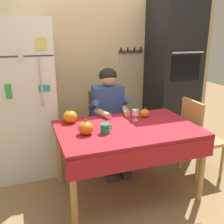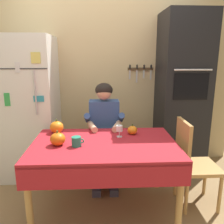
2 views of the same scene
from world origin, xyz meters
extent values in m
plane|color=#93754C|center=(0.00, 0.00, 0.00)|extent=(10.00, 10.00, 0.00)
cube|color=#D1B784|center=(0.05, 1.35, 1.30)|extent=(3.70, 0.10, 2.60)
cube|color=#4C3823|center=(0.53, 1.29, 1.38)|extent=(0.36, 0.02, 0.04)
cube|color=silver|center=(0.38, 1.28, 1.29)|extent=(0.02, 0.01, 0.12)
cube|color=black|center=(0.38, 1.28, 1.41)|extent=(0.02, 0.01, 0.06)
cube|color=silver|center=(0.48, 1.28, 1.27)|extent=(0.02, 0.01, 0.17)
cube|color=black|center=(0.48, 1.28, 1.41)|extent=(0.02, 0.01, 0.06)
cube|color=silver|center=(0.58, 1.28, 1.30)|extent=(0.02, 0.01, 0.11)
cube|color=black|center=(0.58, 1.28, 1.41)|extent=(0.02, 0.01, 0.06)
cube|color=silver|center=(0.68, 1.28, 1.29)|extent=(0.02, 0.01, 0.13)
cube|color=black|center=(0.68, 1.28, 1.41)|extent=(0.02, 0.01, 0.06)
cube|color=white|center=(-0.95, 0.96, 0.90)|extent=(0.68, 0.68, 1.80)
cylinder|color=silver|center=(-0.76, 0.60, 1.15)|extent=(0.02, 0.02, 0.50)
cube|color=#333335|center=(-0.95, 0.62, 1.42)|extent=(0.67, 0.01, 0.01)
cube|color=teal|center=(-0.73, 0.61, 1.08)|extent=(0.12, 0.01, 0.07)
cube|color=#E5D666|center=(-0.73, 0.61, 1.54)|extent=(0.10, 0.01, 0.12)
cube|color=green|center=(-1.09, 0.61, 1.08)|extent=(0.06, 0.01, 0.15)
cube|color=silver|center=(-0.94, 0.61, 1.43)|extent=(0.05, 0.01, 0.11)
cube|color=black|center=(1.05, 1.00, 1.05)|extent=(0.60, 0.60, 2.10)
cube|color=black|center=(1.05, 0.70, 1.20)|extent=(0.42, 0.01, 0.32)
cylinder|color=silver|center=(1.05, 0.67, 1.40)|extent=(0.45, 0.02, 0.02)
cylinder|color=tan|center=(-0.64, -0.29, 0.35)|extent=(0.06, 0.06, 0.70)
cylinder|color=tan|center=(-0.64, 0.49, 0.35)|extent=(0.06, 0.06, 0.70)
cylinder|color=tan|center=(0.64, -0.29, 0.35)|extent=(0.06, 0.06, 0.70)
cylinder|color=tan|center=(0.64, 0.49, 0.35)|extent=(0.06, 0.06, 0.70)
cube|color=#A81E28|center=(0.00, 0.10, 0.72)|extent=(1.40, 0.90, 0.04)
cube|color=#A81E28|center=(0.00, -0.34, 0.62)|extent=(1.40, 0.01, 0.20)
cube|color=brown|center=(0.01, 0.79, 0.43)|extent=(0.40, 0.40, 0.04)
cube|color=brown|center=(0.01, 0.97, 0.69)|extent=(0.36, 0.04, 0.48)
cylinder|color=brown|center=(-0.16, 0.62, 0.21)|extent=(0.04, 0.04, 0.41)
cylinder|color=brown|center=(-0.16, 0.96, 0.21)|extent=(0.04, 0.04, 0.41)
cylinder|color=brown|center=(0.18, 0.62, 0.21)|extent=(0.04, 0.04, 0.41)
cylinder|color=brown|center=(0.18, 0.96, 0.21)|extent=(0.04, 0.04, 0.41)
cube|color=#38384C|center=(-0.09, 0.41, 0.04)|extent=(0.10, 0.22, 0.08)
cube|color=#38384C|center=(0.11, 0.41, 0.04)|extent=(0.10, 0.22, 0.08)
cylinder|color=#38384C|center=(-0.09, 0.47, 0.23)|extent=(0.09, 0.09, 0.38)
cylinder|color=#38384C|center=(0.11, 0.47, 0.23)|extent=(0.09, 0.09, 0.38)
cube|color=#38384C|center=(-0.08, 0.63, 0.50)|extent=(0.12, 0.40, 0.11)
cube|color=#38384C|center=(0.10, 0.63, 0.50)|extent=(0.12, 0.40, 0.11)
cube|color=#33518E|center=(0.01, 0.75, 0.79)|extent=(0.36, 0.20, 0.48)
cylinder|color=#33518E|center=(-0.19, 0.68, 0.83)|extent=(0.07, 0.26, 0.18)
cylinder|color=#33518E|center=(0.21, 0.68, 0.83)|extent=(0.07, 0.26, 0.18)
cylinder|color=#D8A884|center=(-0.13, 0.51, 0.78)|extent=(0.13, 0.27, 0.07)
cylinder|color=#D8A884|center=(0.15, 0.51, 0.78)|extent=(0.13, 0.27, 0.07)
sphere|color=#D8A884|center=(0.01, 0.73, 1.14)|extent=(0.19, 0.19, 0.19)
ellipsoid|color=black|center=(0.01, 0.74, 1.16)|extent=(0.21, 0.21, 0.17)
cube|color=tan|center=(0.98, 0.15, 0.43)|extent=(0.40, 0.40, 0.04)
cube|color=tan|center=(0.80, 0.15, 0.69)|extent=(0.04, 0.36, 0.48)
cylinder|color=tan|center=(1.15, -0.02, 0.21)|extent=(0.04, 0.04, 0.41)
cylinder|color=tan|center=(0.81, -0.02, 0.21)|extent=(0.04, 0.04, 0.41)
cylinder|color=tan|center=(1.15, 0.32, 0.21)|extent=(0.04, 0.04, 0.41)
cylinder|color=tan|center=(0.81, 0.32, 0.21)|extent=(0.04, 0.04, 0.41)
cylinder|color=#237F66|center=(-0.26, 0.02, 0.79)|extent=(0.09, 0.09, 0.09)
torus|color=#237F66|center=(-0.21, 0.02, 0.79)|extent=(0.05, 0.01, 0.05)
cylinder|color=white|center=(0.16, 0.26, 0.74)|extent=(0.06, 0.06, 0.01)
cylinder|color=white|center=(0.16, 0.26, 0.77)|extent=(0.01, 0.01, 0.06)
cylinder|color=white|center=(0.16, 0.26, 0.83)|extent=(0.07, 0.07, 0.06)
ellipsoid|color=orange|center=(-0.51, 0.42, 0.80)|extent=(0.15, 0.15, 0.13)
cylinder|color=#4C6023|center=(-0.51, 0.42, 0.88)|extent=(0.02, 0.02, 0.02)
ellipsoid|color=orange|center=(0.30, 0.33, 0.79)|extent=(0.10, 0.10, 0.09)
cylinder|color=#4C6023|center=(0.30, 0.33, 0.84)|extent=(0.02, 0.02, 0.02)
ellipsoid|color=orange|center=(-0.44, 0.06, 0.80)|extent=(0.14, 0.14, 0.12)
cylinder|color=#4C6023|center=(-0.44, 0.06, 0.87)|extent=(0.02, 0.02, 0.02)
camera|label=1|loc=(-0.97, -2.17, 1.67)|focal=42.13mm
camera|label=2|loc=(-0.03, -2.02, 1.56)|focal=37.26mm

